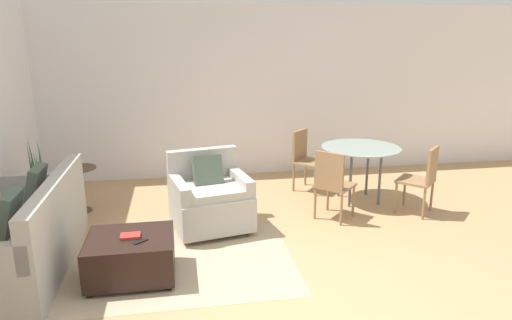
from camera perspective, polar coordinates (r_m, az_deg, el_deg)
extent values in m
plane|color=tan|center=(4.23, 2.48, -16.98)|extent=(20.00, 20.00, 0.00)
cube|color=white|center=(7.42, -3.74, 8.47)|extent=(12.00, 0.06, 2.75)
cube|color=tan|center=(4.86, -9.89, -12.61)|extent=(2.39, 1.67, 0.00)
cube|color=brown|center=(4.31, -9.85, -16.45)|extent=(2.34, 0.06, 0.00)
cube|color=brown|center=(4.49, -9.87, -15.06)|extent=(2.34, 0.06, 0.00)
cube|color=brown|center=(4.68, -9.88, -13.77)|extent=(2.34, 0.06, 0.00)
cube|color=brown|center=(4.86, -9.89, -12.58)|extent=(2.34, 0.06, 0.00)
cube|color=brown|center=(5.05, -9.90, -11.47)|extent=(2.34, 0.06, 0.00)
cube|color=brown|center=(5.23, -9.91, -10.45)|extent=(2.34, 0.06, 0.00)
cube|color=brown|center=(5.42, -9.92, -9.49)|extent=(2.34, 0.06, 0.00)
cube|color=#B2ADA3|center=(5.17, -27.52, -9.74)|extent=(0.93, 2.05, 0.44)
cube|color=#B2ADA3|center=(4.90, -23.77, -4.90)|extent=(0.14, 2.05, 0.47)
cube|color=#B2ADA3|center=(5.92, -25.25, -2.75)|extent=(0.86, 0.12, 0.26)
cube|color=#4C5B4C|center=(5.39, -25.82, -2.84)|extent=(0.19, 0.40, 0.41)
cube|color=#4C5B4C|center=(4.65, -28.47, -5.94)|extent=(0.19, 0.40, 0.41)
cube|color=#B2ADA3|center=(5.49, -5.64, -6.10)|extent=(1.01, 0.97, 0.40)
cube|color=#B2ADA3|center=(5.38, -5.62, -3.75)|extent=(0.75, 0.80, 0.10)
cube|color=#B2ADA3|center=(5.67, -6.72, -0.85)|extent=(0.87, 0.29, 0.46)
cube|color=#B2ADA3|center=(5.31, -9.60, -3.57)|extent=(0.27, 0.76, 0.20)
cube|color=#B2ADA3|center=(5.50, -1.99, -2.70)|extent=(0.27, 0.76, 0.20)
cylinder|color=brown|center=(5.22, -8.36, -10.16)|extent=(0.05, 0.05, 0.06)
cylinder|color=brown|center=(5.40, -0.97, -9.08)|extent=(0.05, 0.05, 0.06)
cylinder|color=brown|center=(5.80, -9.85, -7.52)|extent=(0.05, 0.05, 0.06)
cylinder|color=brown|center=(5.96, -3.17, -6.65)|extent=(0.05, 0.05, 0.06)
cube|color=#4C5B4C|center=(5.44, -6.06, -1.26)|extent=(0.38, 0.27, 0.36)
cube|color=black|center=(4.60, -15.35, -11.43)|extent=(0.81, 0.69, 0.38)
cylinder|color=black|center=(4.50, -20.16, -15.57)|extent=(0.04, 0.04, 0.04)
cylinder|color=black|center=(4.42, -10.76, -15.43)|extent=(0.04, 0.04, 0.04)
cylinder|color=black|center=(5.01, -19.00, -12.15)|extent=(0.04, 0.04, 0.04)
cylinder|color=black|center=(4.94, -10.69, -11.95)|extent=(0.04, 0.04, 0.04)
cube|color=#B72D28|center=(4.51, -15.43, -9.13)|extent=(0.19, 0.14, 0.03)
cube|color=black|center=(4.40, -14.23, -9.84)|extent=(0.14, 0.12, 0.01)
cylinder|color=brown|center=(6.57, -25.24, -5.20)|extent=(0.33, 0.33, 0.24)
cylinder|color=black|center=(6.54, -25.35, -4.29)|extent=(0.30, 0.30, 0.02)
cone|color=#286033|center=(6.39, -25.17, -0.88)|extent=(0.06, 0.14, 0.79)
cone|color=#286033|center=(6.46, -25.36, -1.66)|extent=(0.09, 0.10, 0.59)
cone|color=#286033|center=(6.50, -25.65, -1.73)|extent=(0.08, 0.05, 0.57)
cone|color=#286033|center=(6.50, -26.21, -1.64)|extent=(0.09, 0.14, 0.60)
cone|color=#286033|center=(6.41, -26.28, -1.13)|extent=(0.09, 0.12, 0.76)
cone|color=#286033|center=(6.37, -25.99, -0.86)|extent=(0.12, 0.06, 0.83)
cone|color=#286033|center=(6.39, -25.55, -1.66)|extent=(0.09, 0.07, 0.64)
cylinder|color=#4C3828|center=(6.35, -21.36, -0.98)|extent=(0.45, 0.45, 0.02)
cylinder|color=#4C3828|center=(6.43, -21.11, -3.47)|extent=(0.04, 0.04, 0.56)
cylinder|color=#4C3828|center=(6.53, -20.86, -5.89)|extent=(0.25, 0.25, 0.02)
cylinder|color=#8C9E99|center=(6.43, 12.98, 1.54)|extent=(1.08, 1.08, 0.01)
cylinder|color=#59595B|center=(6.26, 11.72, -2.44)|extent=(0.04, 0.04, 0.76)
cylinder|color=#59595B|center=(6.43, 15.22, -2.21)|extent=(0.04, 0.04, 0.76)
cylinder|color=#59595B|center=(6.64, 10.42, -1.35)|extent=(0.04, 0.04, 0.76)
cylinder|color=#59595B|center=(6.79, 13.75, -1.16)|extent=(0.04, 0.04, 0.76)
cube|color=#93704C|center=(5.84, 9.87, -3.12)|extent=(0.59, 0.59, 0.03)
cube|color=#93704C|center=(5.60, 9.14, -1.31)|extent=(0.29, 0.29, 0.45)
cylinder|color=#93704C|center=(6.00, 12.07, -5.01)|extent=(0.03, 0.03, 0.42)
cylinder|color=#93704C|center=(6.14, 8.98, -4.38)|extent=(0.03, 0.03, 0.42)
cylinder|color=#93704C|center=(5.69, 10.62, -6.07)|extent=(0.03, 0.03, 0.42)
cylinder|color=#93704C|center=(5.83, 7.40, -5.38)|extent=(0.03, 0.03, 0.42)
cube|color=#93704C|center=(6.28, 19.30, -2.45)|extent=(0.59, 0.59, 0.03)
cube|color=#93704C|center=(6.17, 21.18, -0.62)|extent=(0.29, 0.29, 0.45)
cylinder|color=#93704C|center=(6.56, 18.07, -3.67)|extent=(0.03, 0.03, 0.42)
cylinder|color=#93704C|center=(6.23, 17.06, -4.58)|extent=(0.03, 0.03, 0.42)
cylinder|color=#93704C|center=(6.47, 21.10, -4.20)|extent=(0.03, 0.03, 0.42)
cylinder|color=#93704C|center=(6.14, 20.25, -5.16)|extent=(0.03, 0.03, 0.42)
cube|color=#93704C|center=(6.83, 6.84, -0.28)|extent=(0.59, 0.59, 0.03)
cube|color=#93704C|center=(6.85, 5.51, 1.90)|extent=(0.29, 0.29, 0.45)
cylinder|color=#93704C|center=(6.66, 7.40, -2.73)|extent=(0.03, 0.03, 0.42)
cylinder|color=#93704C|center=(6.96, 8.79, -1.96)|extent=(0.03, 0.03, 0.42)
cylinder|color=#93704C|center=(6.82, 4.73, -2.20)|extent=(0.03, 0.03, 0.42)
cylinder|color=#93704C|center=(7.12, 6.21, -1.48)|extent=(0.03, 0.03, 0.42)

